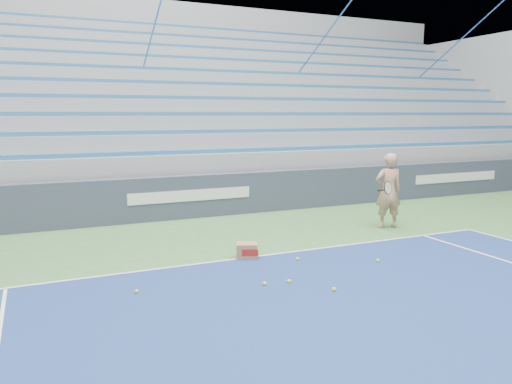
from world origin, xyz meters
The scene contains 10 objects.
sponsor_barrier centered at (0.00, 15.88, 0.55)m, with size 30.00×0.32×1.10m.
bleachers centered at (0.00, 21.60, 2.36)m, with size 31.00×9.15×7.30m.
tennis_player centered at (3.91, 12.87, 0.88)m, with size 0.96×0.89×1.76m.
ball_box centered at (-0.10, 11.89, 0.14)m, with size 0.46×0.42×0.29m.
tennis_ball_0 centered at (0.68, 11.36, 0.03)m, with size 0.07×0.07×0.07m, color #D5EF31.
tennis_ball_1 centered at (-0.03, 10.34, 0.03)m, with size 0.07×0.07×0.07m, color #D5EF31.
tennis_ball_2 centered at (1.96, 10.68, 0.03)m, with size 0.07×0.07×0.07m, color #D5EF31.
tennis_ball_3 centered at (-0.43, 10.39, 0.03)m, with size 0.07×0.07×0.07m, color #D5EF31.
tennis_ball_4 centered at (0.41, 9.73, 0.03)m, with size 0.07×0.07×0.07m, color #D5EF31.
tennis_ball_5 centered at (-2.32, 10.85, 0.03)m, with size 0.07×0.07×0.07m, color #D5EF31.
Camera 1 is at (-3.59, 3.64, 2.65)m, focal length 35.00 mm.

